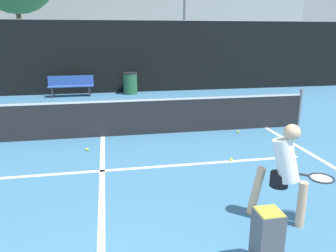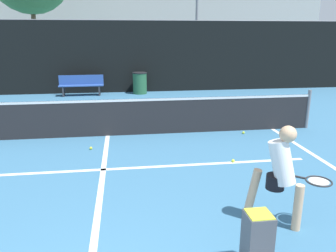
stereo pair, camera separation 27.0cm
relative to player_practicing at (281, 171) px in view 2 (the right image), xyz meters
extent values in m
cube|color=white|center=(-2.48, 2.23, -0.78)|extent=(8.25, 0.10, 0.01)
cube|color=white|center=(-2.48, 1.51, -0.78)|extent=(0.10, 5.88, 0.01)
cylinder|color=slate|center=(3.02, 4.45, -0.25)|extent=(0.09, 0.09, 1.07)
cube|color=#232326|center=(-2.48, 4.45, -0.31)|extent=(11.00, 0.02, 0.95)
cube|color=white|center=(-2.48, 4.45, 0.13)|extent=(11.00, 0.03, 0.06)
cube|color=black|center=(-2.48, 11.05, 0.76)|extent=(24.00, 0.06, 3.09)
cylinder|color=slate|center=(-2.48, 11.05, 2.32)|extent=(24.00, 0.04, 0.04)
cylinder|color=#DBAD84|center=(0.20, -0.17, -0.46)|extent=(0.12, 0.12, 0.65)
cylinder|color=#DBAD84|center=(-0.28, 0.22, -0.42)|extent=(0.25, 0.24, 0.75)
cylinder|color=black|center=(-0.05, 0.03, -0.17)|extent=(0.25, 0.25, 0.20)
cylinder|color=white|center=(0.00, -0.01, 0.13)|extent=(0.38, 0.35, 0.67)
sphere|color=#DBAD84|center=(0.03, -0.03, 0.53)|extent=(0.22, 0.22, 0.22)
cylinder|color=#262628|center=(0.24, 0.07, -0.12)|extent=(0.25, 0.21, 0.03)
torus|color=#262628|center=(0.48, -0.13, -0.12)|extent=(0.48, 0.48, 0.02)
cylinder|color=beige|center=(0.48, -0.13, -0.12)|extent=(0.37, 0.37, 0.01)
sphere|color=#D1E033|center=(0.15, 2.25, -0.75)|extent=(0.07, 0.07, 0.07)
sphere|color=#D1E033|center=(-2.82, 3.44, -0.75)|extent=(0.07, 0.07, 0.07)
sphere|color=#D1E033|center=(1.07, 4.13, -0.75)|extent=(0.07, 0.07, 0.07)
cube|color=#4C4C51|center=(-0.65, -0.85, -0.44)|extent=(0.28, 0.28, 0.70)
cube|color=#D1E033|center=(-0.65, -0.85, -0.11)|extent=(0.25, 0.25, 0.06)
cube|color=#2D519E|center=(-3.78, 10.34, -0.35)|extent=(1.86, 0.40, 0.04)
cube|color=#2D519E|center=(-3.79, 10.52, -0.14)|extent=(1.85, 0.08, 0.42)
cube|color=#333338|center=(-4.52, 10.32, -0.57)|extent=(0.06, 0.32, 0.44)
cube|color=#333338|center=(-3.04, 10.36, -0.57)|extent=(0.06, 0.32, 0.44)
cylinder|color=#28603D|center=(-1.30, 10.55, -0.34)|extent=(0.60, 0.60, 0.89)
cylinder|color=black|center=(-1.30, 10.55, 0.12)|extent=(0.63, 0.63, 0.04)
cube|color=#B7B7BC|center=(-6.36, 14.01, -0.39)|extent=(1.80, 4.44, 0.80)
cube|color=#1E2328|center=(-6.36, 13.79, 0.28)|extent=(1.51, 2.66, 0.53)
cylinder|color=black|center=(-5.55, 15.43, -0.49)|extent=(0.18, 0.60, 0.60)
cylinder|color=black|center=(-5.55, 12.59, -0.49)|extent=(0.18, 0.60, 0.60)
cylinder|color=slate|center=(2.81, 17.80, 3.55)|extent=(0.16, 0.16, 8.68)
cylinder|color=brown|center=(-7.31, 18.22, 1.41)|extent=(0.28, 0.28, 4.39)
cube|color=#B2ADA3|center=(-2.48, 25.97, 2.27)|extent=(36.00, 2.40, 6.11)
camera|label=1|loc=(-2.31, -3.74, 1.76)|focal=35.00mm
camera|label=2|loc=(-2.04, -3.78, 1.76)|focal=35.00mm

